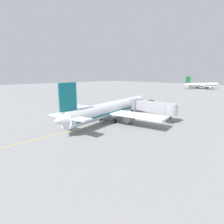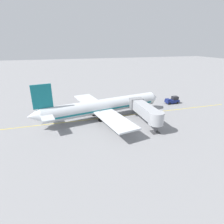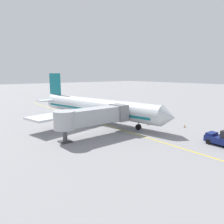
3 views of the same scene
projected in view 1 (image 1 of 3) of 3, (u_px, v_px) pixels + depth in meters
ground_plane at (114, 120)px, 49.60m from camera, size 400.00×400.00×0.00m
gate_lead_in_line at (114, 120)px, 49.60m from camera, size 0.24×80.00×0.01m
parked_airliner at (111, 109)px, 48.76m from camera, size 30.44×37.17×10.63m
jet_bridge at (153, 107)px, 50.31m from camera, size 13.63×3.50×4.98m
pushback_tractor at (149, 104)px, 70.30m from camera, size 2.31×4.46×2.40m
baggage_tug_lead at (65, 118)px, 49.76m from camera, size 1.99×2.76×1.62m
baggage_cart_front at (94, 114)px, 53.42m from camera, size 2.09×2.92×1.58m
baggage_cart_second_in_train at (88, 115)px, 51.18m from camera, size 2.09×2.92×1.58m
ground_crew_wing_walker at (100, 110)px, 58.40m from camera, size 0.24×0.72×1.69m
safety_cone_nose_left at (119, 111)px, 60.64m from camera, size 0.36×0.36×0.59m
safety_cone_nose_right at (121, 107)px, 67.62m from camera, size 0.36×0.36×0.59m
distant_taxiing_airliner at (202, 85)px, 153.69m from camera, size 27.37×32.54×10.10m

